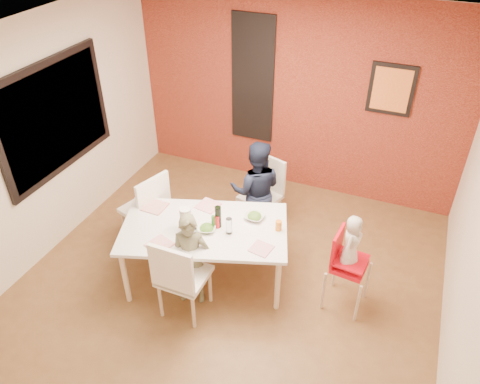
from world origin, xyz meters
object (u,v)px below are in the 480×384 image
at_px(child_far, 256,190).
at_px(high_chair, 345,263).
at_px(dining_table, 204,232).
at_px(chair_near, 179,276).
at_px(chair_far, 264,189).
at_px(toddler, 352,242).
at_px(chair_left, 149,206).
at_px(paper_towel_roll, 186,219).
at_px(child_near, 191,260).
at_px(wine_bottle, 218,217).

bearing_deg(child_far, high_chair, 131.19).
bearing_deg(child_far, dining_table, 57.66).
xyz_separation_m(dining_table, chair_near, (0.00, -0.59, -0.10)).
bearing_deg(chair_far, toddler, -20.22).
height_order(dining_table, chair_near, chair_near).
height_order(chair_left, high_chair, chair_left).
relative_size(chair_far, paper_towel_roll, 3.50).
xyz_separation_m(chair_near, chair_left, (-0.88, 0.87, 0.00)).
bearing_deg(high_chair, child_near, 116.37).
height_order(child_far, wine_bottle, child_far).
bearing_deg(high_chair, child_far, 65.51).
bearing_deg(paper_towel_roll, chair_far, 72.15).
relative_size(chair_near, child_near, 0.91).
bearing_deg(wine_bottle, child_far, 83.59).
xyz_separation_m(chair_left, paper_towel_roll, (0.72, -0.38, 0.30)).
bearing_deg(toddler, chair_near, 124.17).
bearing_deg(wine_bottle, high_chair, 6.05).
relative_size(chair_left, toddler, 1.68).
relative_size(toddler, paper_towel_roll, 2.22).
bearing_deg(high_chair, dining_table, 104.03).
relative_size(dining_table, wine_bottle, 7.73).
bearing_deg(dining_table, chair_far, 77.73).
height_order(child_near, toddler, toddler).
distance_m(wine_bottle, paper_towel_roll, 0.34).
relative_size(chair_left, high_chair, 1.08).
relative_size(child_far, wine_bottle, 5.15).
relative_size(chair_left, paper_towel_roll, 3.72).
distance_m(child_near, child_far, 1.31).
bearing_deg(wine_bottle, dining_table, -151.80).
height_order(dining_table, wine_bottle, wine_bottle).
bearing_deg(toddler, child_near, 116.28).
height_order(chair_near, wine_bottle, chair_near).
height_order(child_far, paper_towel_roll, child_far).
xyz_separation_m(child_near, toddler, (1.50, 0.55, 0.30)).
xyz_separation_m(chair_near, toddler, (1.50, 0.80, 0.29)).
distance_m(child_far, paper_towel_roll, 1.14).
height_order(toddler, paper_towel_roll, toddler).
bearing_deg(child_far, paper_towel_roll, 51.09).
xyz_separation_m(chair_left, high_chair, (2.36, -0.06, -0.00)).
relative_size(chair_near, chair_left, 0.99).
distance_m(dining_table, chair_left, 0.93).
relative_size(chair_far, toddler, 1.58).
bearing_deg(child_far, toddler, 131.50).
distance_m(dining_table, chair_near, 0.60).
relative_size(chair_far, high_chair, 1.01).
bearing_deg(wine_bottle, toddler, 5.77).
bearing_deg(child_near, chair_left, 127.36).
bearing_deg(child_near, child_far, 62.48).
xyz_separation_m(dining_table, child_far, (0.23, 0.95, -0.01)).
relative_size(child_near, wine_bottle, 4.33).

